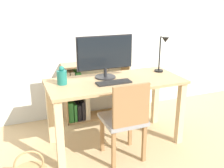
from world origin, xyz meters
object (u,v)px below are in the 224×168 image
Objects in this scene: desk_lamp at (163,51)px; monitor at (105,55)px; keyboard at (114,83)px; vase at (62,77)px; bookshelf at (85,94)px; chair at (125,118)px.

monitor is at bearing 174.62° from desk_lamp.
keyboard is at bearing -166.95° from desk_lamp.
keyboard is 0.52m from vase.
vase reaches higher than bookshelf.
chair is 0.96× the size of bookshelf.
keyboard is at bearing 100.14° from chair.
chair is 1.07m from bookshelf.
keyboard is 0.41× the size of bookshelf.
vase is at bearing 161.82° from keyboard.
desk_lamp is 0.50× the size of chair.
vase is 0.90m from bookshelf.
monitor is 1.72× the size of keyboard.
chair is (0.02, -0.25, -0.29)m from keyboard.
bookshelf is at bearing 57.88° from vase.
desk_lamp is at bearing 38.27° from chair.
keyboard is 0.91m from bookshelf.
desk_lamp reaches higher than chair.
monitor is at bearing -82.76° from bookshelf.
vase is 0.22× the size of bookshelf.
desk_lamp is (0.66, -0.06, 0.00)m from monitor.
chair is (0.03, -0.47, -0.54)m from monitor.
vase reaches higher than keyboard.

